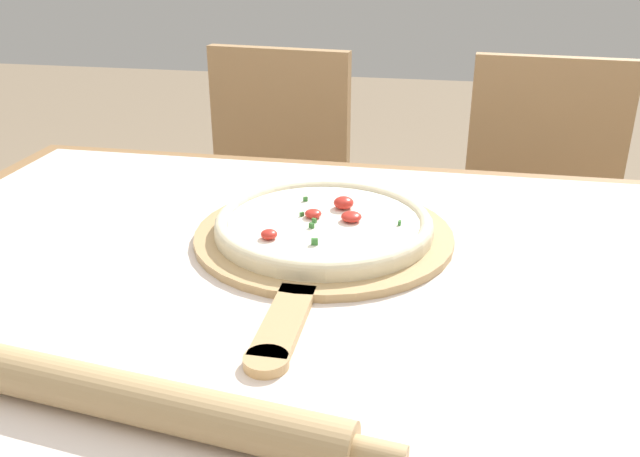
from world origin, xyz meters
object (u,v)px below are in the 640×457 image
Objects in this scene: rolling_pin at (151,403)px; chair_left at (270,197)px; chair_right at (538,216)px; pizza_peel at (322,240)px; pizza at (324,224)px.

rolling_pin is 0.54× the size of chair_left.
chair_right is (0.49, 1.15, -0.25)m from rolling_pin.
rolling_pin is at bearing -100.89° from pizza_peel.
pizza_peel is at bearing 79.11° from rolling_pin.
pizza is at bearing -115.44° from chair_right.
chair_left is (-0.28, 0.71, -0.25)m from pizza.
rolling_pin is (-0.08, -0.44, -0.00)m from pizza.
chair_right is at bearing 5.98° from chair_left.
pizza_peel is at bearing -114.88° from chair_right.
rolling_pin is 1.19m from chair_left.
chair_left is 1.00× the size of chair_right.
rolling_pin is (-0.08, -0.42, 0.02)m from pizza_peel.
pizza reaches higher than rolling_pin.
chair_left reaches higher than pizza_peel.
pizza_peel is 0.03m from pizza.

